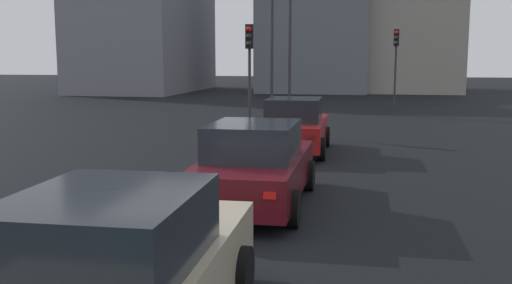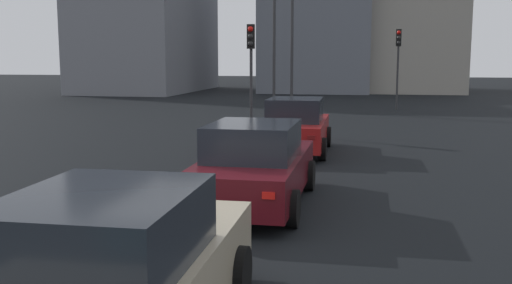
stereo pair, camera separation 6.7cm
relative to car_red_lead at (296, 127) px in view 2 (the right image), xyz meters
name	(u,v)px [view 2 (the right image)]	position (x,y,z in m)	size (l,w,h in m)	color
ground_plane	(208,255)	(-8.96, 0.19, -0.87)	(160.00, 160.00, 0.20)	black
car_red_lead	(296,127)	(0.00, 0.00, 0.00)	(4.18, 2.01, 1.63)	maroon
car_maroon_second	(255,166)	(-6.32, -0.01, -0.01)	(4.52, 2.00, 1.60)	#510F16
car_beige_third	(114,276)	(-12.13, 0.21, 0.00)	(4.51, 2.05, 1.62)	tan
traffic_light_near_left	(398,52)	(15.21, -3.59, 2.31)	(0.32, 0.29, 4.30)	#2D2D30
traffic_light_near_right	(251,55)	(4.60, 2.28, 2.13)	(0.32, 0.29, 4.03)	#2D2D30
street_lamp_kerbside	(274,22)	(14.81, 3.04, 3.93)	(0.56, 0.36, 8.09)	#2D2D30
street_lamp_far	(292,37)	(14.85, 2.06, 3.11)	(0.56, 0.36, 6.50)	#2D2D30
building_facade_center	(319,2)	(32.87, 2.19, 6.60)	(10.42, 8.72, 14.75)	slate
building_facade_right	(148,15)	(30.02, 16.19, 5.54)	(14.78, 8.18, 12.62)	slate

